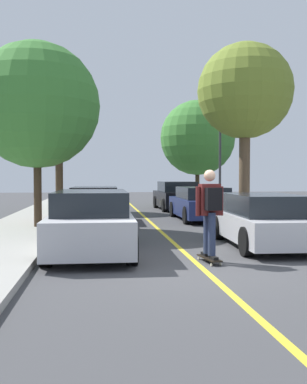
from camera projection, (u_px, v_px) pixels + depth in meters
ground at (203, 269)px, 8.17m from camera, size 80.00×80.00×0.00m
center_line at (169, 239)px, 12.14m from camera, size 0.12×39.20×0.01m
parked_car_left_nearest at (92, 222)px, 9.91m from camera, size 1.90×4.31×1.39m
parked_car_left_near at (95, 205)px, 16.50m from camera, size 2.06×4.37×1.32m
parked_car_right_nearest at (263, 220)px, 10.81m from camera, size 1.93×4.06×1.28m
parked_car_right_near at (201, 204)px, 17.36m from camera, size 1.96×4.33×1.30m
parked_car_right_far at (177, 196)px, 22.79m from camera, size 2.07×4.25×1.45m
street_tree_left_nearest at (37, 106)px, 13.79m from camera, size 3.92×3.92×5.75m
street_tree_left_near at (59, 125)px, 21.32m from camera, size 3.16×3.16×5.69m
street_tree_right_nearest at (245, 92)px, 17.42m from camera, size 3.75×3.75×6.82m
street_tree_right_near at (197, 138)px, 25.85m from camera, size 4.37×4.37×6.02m
fire_hydrant at (254, 211)px, 15.79m from camera, size 0.20×0.20×0.70m
streetlamp at (220, 143)px, 21.06m from camera, size 0.36×0.24×5.52m
skateboard at (209, 258)px, 8.80m from camera, size 0.33×0.86×0.10m
skateboarder at (210, 208)px, 8.73m from camera, size 0.59×0.71×1.74m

